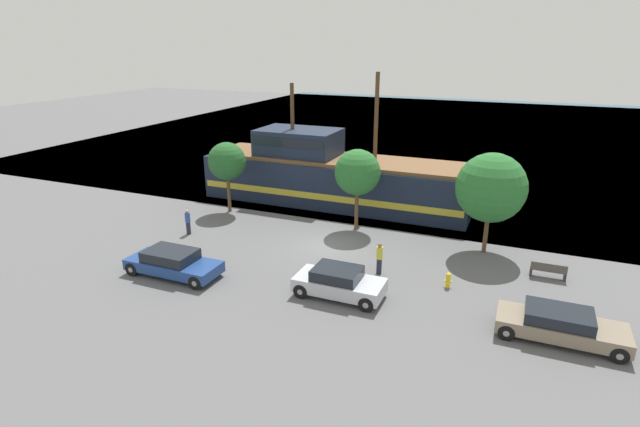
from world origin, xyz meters
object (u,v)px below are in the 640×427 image
object	(u,v)px
pirate_ship	(333,176)
fire_hydrant	(448,280)
pedestrian_walking_near	(379,258)
parked_car_curb_mid	(339,282)
pedestrian_walking_far	(188,222)
moored_boat_dockside	(263,162)
parked_car_curb_front	(560,325)
bench_promenade_east	(548,270)
parked_car_curb_rear	(173,263)

from	to	relation	value
pirate_ship	fire_hydrant	xyz separation A→B (m)	(10.19, -10.49, -1.61)
fire_hydrant	pedestrian_walking_near	xyz separation A→B (m)	(-3.56, 0.15, 0.46)
pirate_ship	pedestrian_walking_near	xyz separation A→B (m)	(6.63, -10.34, -1.15)
parked_car_curb_mid	pedestrian_walking_far	size ratio (longest dim) A/B	2.62
moored_boat_dockside	parked_car_curb_front	world-z (taller)	moored_boat_dockside
moored_boat_dockside	pedestrian_walking_far	world-z (taller)	moored_boat_dockside
parked_car_curb_mid	bench_promenade_east	xyz separation A→B (m)	(9.17, 5.91, -0.28)
moored_boat_dockside	parked_car_curb_mid	bearing A→B (deg)	-53.06
moored_boat_dockside	pedestrian_walking_far	size ratio (longest dim) A/B	3.25
moored_boat_dockside	parked_car_curb_front	xyz separation A→B (m)	(24.95, -20.45, -0.01)
parked_car_curb_rear	fire_hydrant	xyz separation A→B (m)	(13.30, 4.12, -0.28)
moored_boat_dockside	pedestrian_walking_far	bearing A→B (deg)	-76.80
pedestrian_walking_far	parked_car_curb_rear	bearing A→B (deg)	-60.63
parked_car_curb_front	bench_promenade_east	bearing A→B (deg)	93.41
bench_promenade_east	pedestrian_walking_near	distance (m)	8.59
parked_car_curb_front	pedestrian_walking_far	bearing A→B (deg)	169.72
pedestrian_walking_near	bench_promenade_east	bearing A→B (deg)	19.24
parked_car_curb_mid	fire_hydrant	size ratio (longest dim) A/B	5.50
parked_car_curb_mid	fire_hydrant	bearing A→B (deg)	32.34
bench_promenade_east	pedestrian_walking_far	xyz separation A→B (m)	(-20.70, -2.01, 0.37)
parked_car_curb_front	moored_boat_dockside	bearing A→B (deg)	140.66
pedestrian_walking_near	moored_boat_dockside	bearing A→B (deg)	133.41
bench_promenade_east	pirate_ship	bearing A→B (deg)	152.96
parked_car_curb_mid	pedestrian_walking_near	size ratio (longest dim) A/B	2.45
pirate_ship	moored_boat_dockside	distance (m)	12.24
fire_hydrant	bench_promenade_east	xyz separation A→B (m)	(4.54, 2.98, 0.03)
parked_car_curb_front	pirate_ship	bearing A→B (deg)	138.47
parked_car_curb_mid	bench_promenade_east	world-z (taller)	parked_car_curb_mid
pirate_ship	parked_car_curb_mid	size ratio (longest dim) A/B	4.98
parked_car_curb_front	bench_promenade_east	world-z (taller)	parked_car_curb_front
pirate_ship	parked_car_curb_rear	distance (m)	15.00
pirate_ship	fire_hydrant	size ratio (longest dim) A/B	27.40
parked_car_curb_front	fire_hydrant	size ratio (longest dim) A/B	6.47
parked_car_curb_rear	pedestrian_walking_far	world-z (taller)	pedestrian_walking_far
parked_car_curb_rear	pedestrian_walking_near	distance (m)	10.64
pirate_ship	moored_boat_dockside	size ratio (longest dim) A/B	4.01
pirate_ship	pedestrian_walking_far	world-z (taller)	pirate_ship
moored_boat_dockside	parked_car_curb_front	size ratio (longest dim) A/B	1.06
parked_car_curb_front	parked_car_curb_rear	size ratio (longest dim) A/B	1.00
parked_car_curb_rear	bench_promenade_east	size ratio (longest dim) A/B	2.89
moored_boat_dockside	bench_promenade_east	size ratio (longest dim) A/B	3.04
fire_hydrant	parked_car_curb_rear	bearing A→B (deg)	-162.78
parked_car_curb_mid	fire_hydrant	world-z (taller)	parked_car_curb_mid
moored_boat_dockside	pedestrian_walking_near	bearing A→B (deg)	-46.59
fire_hydrant	pedestrian_walking_near	bearing A→B (deg)	177.58
moored_boat_dockside	parked_car_curb_front	bearing A→B (deg)	-39.34
moored_boat_dockside	parked_car_curb_mid	size ratio (longest dim) A/B	1.24
fire_hydrant	parked_car_curb_mid	bearing A→B (deg)	-147.66
pirate_ship	parked_car_curb_mid	bearing A→B (deg)	-67.51
parked_car_curb_rear	bench_promenade_east	distance (m)	19.20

